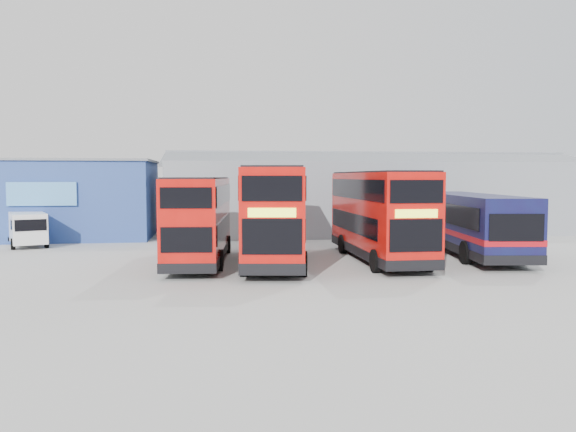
{
  "coord_description": "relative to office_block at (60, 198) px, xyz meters",
  "views": [
    {
      "loc": [
        -4.1,
        -20.94,
        4.01
      ],
      "look_at": [
        -0.37,
        6.08,
        2.1
      ],
      "focal_mm": 35.0,
      "sensor_mm": 36.0,
      "label": 1
    }
  ],
  "objects": [
    {
      "name": "double_decker_left",
      "position": [
        9.39,
        -12.63,
        -0.6
      ],
      "size": [
        3.1,
        9.58,
        3.99
      ],
      "rotation": [
        0.0,
        0.0,
        3.05
      ],
      "color": "red",
      "rests_on": "ground"
    },
    {
      "name": "panel_van",
      "position": [
        -0.67,
        -4.79,
        -1.49
      ],
      "size": [
        3.29,
        4.79,
        1.95
      ],
      "rotation": [
        0.0,
        0.0,
        0.38
      ],
      "color": "white",
      "rests_on": "ground"
    },
    {
      "name": "office_block",
      "position": [
        0.0,
        0.0,
        0.0
      ],
      "size": [
        12.3,
        8.32,
        5.12
      ],
      "color": "navy",
      "rests_on": "ground"
    },
    {
      "name": "double_decker_centre",
      "position": [
        12.89,
        -13.14,
        -0.37
      ],
      "size": [
        3.99,
        10.74,
        4.44
      ],
      "rotation": [
        0.0,
        0.0,
        -0.14
      ],
      "color": "red",
      "rests_on": "ground"
    },
    {
      "name": "double_decker_right",
      "position": [
        17.86,
        -12.98,
        -0.46
      ],
      "size": [
        2.62,
        10.12,
        4.26
      ],
      "rotation": [
        0.0,
        0.0,
        -0.0
      ],
      "color": "red",
      "rests_on": "ground"
    },
    {
      "name": "maintenance_shed",
      "position": [
        22.0,
        2.01,
        0.02
      ],
      "size": [
        30.5,
        12.0,
        5.89
      ],
      "color": "gray",
      "rests_on": "ground"
    },
    {
      "name": "ground_plane",
      "position": [
        14.0,
        -17.99,
        -2.58
      ],
      "size": [
        120.0,
        120.0,
        0.0
      ],
      "primitive_type": "plane",
      "color": "#A3A39E",
      "rests_on": "ground"
    },
    {
      "name": "single_decker_blue",
      "position": [
        23.13,
        -11.74,
        -1.03
      ],
      "size": [
        4.11,
        11.7,
        3.11
      ],
      "rotation": [
        0.0,
        0.0,
        3.01
      ],
      "color": "#0D143D",
      "rests_on": "ground"
    }
  ]
}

